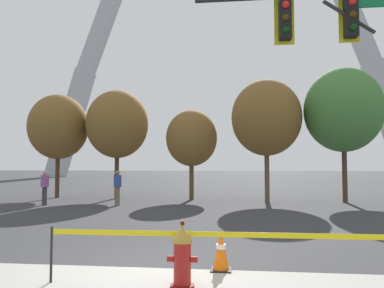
# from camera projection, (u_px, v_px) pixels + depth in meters

# --- Properties ---
(ground_plane) EXTENTS (240.00, 240.00, 0.00)m
(ground_plane) POSITION_uv_depth(u_px,v_px,m) (149.00, 267.00, 6.72)
(ground_plane) COLOR #333335
(fire_hydrant) EXTENTS (0.46, 0.48, 0.99)m
(fire_hydrant) POSITION_uv_depth(u_px,v_px,m) (182.00, 256.00, 5.61)
(fire_hydrant) COLOR #5E0F0D
(fire_hydrant) RESTS_ON ground
(caution_tape_barrier) EXTENTS (5.10, 0.12, 0.87)m
(caution_tape_barrier) POSITION_uv_depth(u_px,v_px,m) (213.00, 247.00, 5.61)
(caution_tape_barrier) COLOR #232326
(caution_tape_barrier) RESTS_ON ground
(traffic_cone_by_hydrant) EXTENTS (0.36, 0.36, 0.73)m
(traffic_cone_by_hydrant) POSITION_uv_depth(u_px,v_px,m) (221.00, 250.00, 6.51)
(traffic_cone_by_hydrant) COLOR black
(traffic_cone_by_hydrant) RESTS_ON ground
(traffic_signal_gantry) EXTENTS (5.02, 0.44, 6.00)m
(traffic_signal_gantry) POSITION_uv_depth(u_px,v_px,m) (364.00, 61.00, 8.03)
(traffic_signal_gantry) COLOR #232326
(traffic_signal_gantry) RESTS_ON ground
(monument_arch) EXTENTS (55.07, 2.55, 50.88)m
(monument_arch) POSITION_uv_depth(u_px,v_px,m) (223.00, 30.00, 56.85)
(monument_arch) COLOR #B2B5BC
(monument_arch) RESTS_ON ground
(tree_far_left) EXTENTS (3.35, 3.35, 5.87)m
(tree_far_left) POSITION_uv_depth(u_px,v_px,m) (58.00, 127.00, 21.34)
(tree_far_left) COLOR #473323
(tree_far_left) RESTS_ON ground
(tree_left_mid) EXTENTS (3.43, 3.43, 6.00)m
(tree_left_mid) POSITION_uv_depth(u_px,v_px,m) (117.00, 124.00, 20.81)
(tree_left_mid) COLOR #473323
(tree_left_mid) RESTS_ON ground
(tree_center_left) EXTENTS (2.74, 2.74, 4.80)m
(tree_center_left) POSITION_uv_depth(u_px,v_px,m) (192.00, 138.00, 20.07)
(tree_center_left) COLOR brown
(tree_center_left) RESTS_ON ground
(tree_center_right) EXTENTS (3.55, 3.55, 6.22)m
(tree_center_right) POSITION_uv_depth(u_px,v_px,m) (266.00, 118.00, 19.09)
(tree_center_right) COLOR brown
(tree_center_right) RESTS_ON ground
(tree_right_mid) EXTENTS (3.83, 3.83, 6.70)m
(tree_right_mid) POSITION_uv_depth(u_px,v_px,m) (343.00, 110.00, 18.64)
(tree_right_mid) COLOR #473323
(tree_right_mid) RESTS_ON ground
(pedestrian_walking_left) EXTENTS (0.39, 0.37, 1.59)m
(pedestrian_walking_left) POSITION_uv_depth(u_px,v_px,m) (117.00, 188.00, 16.98)
(pedestrian_walking_left) COLOR brown
(pedestrian_walking_left) RESTS_ON ground
(pedestrian_standing_center) EXTENTS (0.39, 0.33, 1.59)m
(pedestrian_standing_center) POSITION_uv_depth(u_px,v_px,m) (45.00, 187.00, 17.20)
(pedestrian_standing_center) COLOR #38383D
(pedestrian_standing_center) RESTS_ON ground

